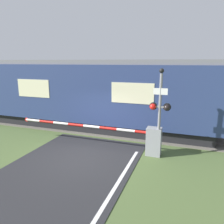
# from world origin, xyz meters

# --- Properties ---
(ground_plane) EXTENTS (80.00, 80.00, 0.00)m
(ground_plane) POSITION_xyz_m (0.00, 0.00, 0.00)
(ground_plane) COLOR #4C6033
(track_bed) EXTENTS (36.00, 3.20, 0.13)m
(track_bed) POSITION_xyz_m (0.00, 3.83, 0.02)
(track_bed) COLOR #666056
(track_bed) RESTS_ON ground_plane
(train) EXTENTS (20.48, 3.08, 3.88)m
(train) POSITION_xyz_m (-4.21, 3.83, 1.99)
(train) COLOR black
(train) RESTS_ON ground_plane
(crossing_barrier) EXTENTS (6.79, 0.44, 1.18)m
(crossing_barrier) POSITION_xyz_m (2.08, 0.97, 0.66)
(crossing_barrier) COLOR gray
(crossing_barrier) RESTS_ON ground_plane
(signal_post) EXTENTS (0.83, 0.26, 3.55)m
(signal_post) POSITION_xyz_m (2.91, 0.83, 2.01)
(signal_post) COLOR gray
(signal_post) RESTS_ON ground_plane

